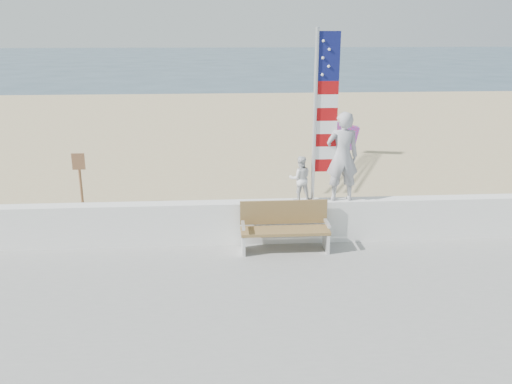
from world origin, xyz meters
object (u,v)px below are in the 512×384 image
(adult, at_px, (342,157))
(bench, at_px, (285,226))
(flag, at_px, (321,109))
(child, at_px, (300,179))

(adult, bearing_deg, bench, 18.82)
(bench, distance_m, flag, 2.47)
(child, relative_size, flag, 0.27)
(child, xyz_separation_m, flag, (0.39, -0.00, 1.43))
(flag, bearing_deg, child, 179.96)
(adult, relative_size, flag, 0.53)
(child, height_order, bench, child)
(child, height_order, flag, flag)
(bench, bearing_deg, adult, 20.24)
(child, xyz_separation_m, bench, (-0.37, -0.45, -0.87))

